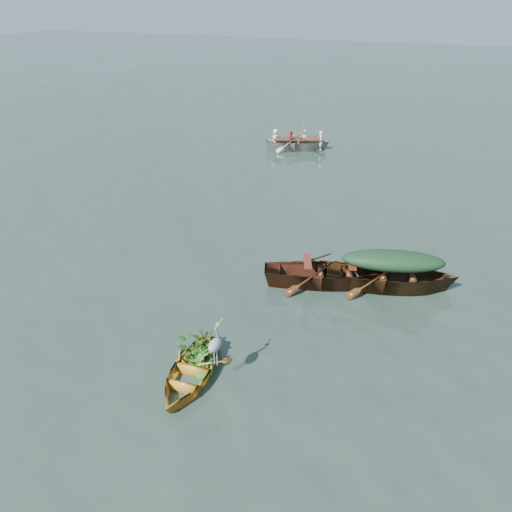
% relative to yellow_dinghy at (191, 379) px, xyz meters
% --- Properties ---
extents(ground, '(140.00, 140.00, 0.00)m').
position_rel_yellow_dinghy_xyz_m(ground, '(0.19, 2.65, 0.00)').
color(ground, '#2C3E35').
rests_on(ground, ground).
extents(yellow_dinghy, '(1.51, 2.95, 0.75)m').
position_rel_yellow_dinghy_xyz_m(yellow_dinghy, '(0.00, 0.00, 0.00)').
color(yellow_dinghy, orange).
rests_on(yellow_dinghy, ground).
extents(green_tarp_boat, '(5.01, 2.75, 1.14)m').
position_rel_yellow_dinghy_xyz_m(green_tarp_boat, '(3.13, 5.10, 0.00)').
color(green_tarp_boat, '#533113').
rests_on(green_tarp_boat, ground).
extents(open_wooden_boat, '(4.93, 2.97, 1.12)m').
position_rel_yellow_dinghy_xyz_m(open_wooden_boat, '(1.57, 4.66, 0.00)').
color(open_wooden_boat, '#4E1E13').
rests_on(open_wooden_boat, ground).
extents(rowed_boat, '(4.55, 2.83, 1.05)m').
position_rel_yellow_dinghy_xyz_m(rowed_boat, '(-3.19, 16.27, 0.00)').
color(rowed_boat, beige).
rests_on(rowed_boat, ground).
extents(green_tarp_cover, '(2.76, 1.51, 0.52)m').
position_rel_yellow_dinghy_xyz_m(green_tarp_cover, '(3.13, 5.10, 0.83)').
color(green_tarp_cover, black).
rests_on(green_tarp_cover, green_tarp_boat).
extents(thwart_benches, '(2.51, 1.62, 0.04)m').
position_rel_yellow_dinghy_xyz_m(thwart_benches, '(1.57, 4.66, 0.58)').
color(thwart_benches, '#541F13').
rests_on(thwart_benches, open_wooden_boat).
extents(heron, '(0.32, 0.43, 0.92)m').
position_rel_yellow_dinghy_xyz_m(heron, '(0.54, 0.11, 0.83)').
color(heron, '#9D9EA5').
rests_on(heron, yellow_dinghy).
extents(dinghy_weeds, '(0.79, 0.97, 0.60)m').
position_rel_yellow_dinghy_xyz_m(dinghy_weeds, '(-0.03, 0.55, 0.67)').
color(dinghy_weeds, '#2D681B').
rests_on(dinghy_weeds, yellow_dinghy).
extents(rowers, '(3.28, 2.22, 0.76)m').
position_rel_yellow_dinghy_xyz_m(rowers, '(-3.19, 16.27, 0.90)').
color(rowers, white).
rests_on(rowers, rowed_boat).
extents(oars, '(1.51, 2.64, 0.06)m').
position_rel_yellow_dinghy_xyz_m(oars, '(-3.19, 16.27, 0.55)').
color(oars, brown).
rests_on(oars, rowed_boat).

